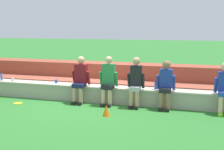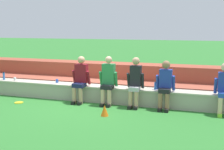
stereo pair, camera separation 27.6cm
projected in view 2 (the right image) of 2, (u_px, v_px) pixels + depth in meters
name	position (u px, v px, depth m)	size (l,w,h in m)	color
ground_plane	(90.00, 103.00, 8.59)	(80.00, 80.00, 0.00)	#2D752D
stone_seating_wall	(92.00, 93.00, 8.76)	(8.45, 0.49, 0.48)	#A8A08E
brick_bleachers	(106.00, 80.00, 9.94)	(10.27, 1.59, 0.98)	#A7513C
person_left_of_center	(80.00, 78.00, 8.55)	(0.55, 0.58, 1.37)	tan
person_center	(108.00, 80.00, 8.26)	(0.54, 0.49, 1.40)	#DBAD89
person_right_of_center	(135.00, 81.00, 8.03)	(0.48, 0.51, 1.39)	tan
person_far_right	(165.00, 84.00, 7.81)	(0.51, 0.54, 1.33)	#996B4C
water_bottle_near_left	(4.00, 76.00, 9.61)	(0.06, 0.06, 0.26)	blue
water_bottle_center_gap	(155.00, 86.00, 8.12)	(0.07, 0.07, 0.22)	blue
plastic_cup_left_end	(57.00, 81.00, 9.11)	(0.08, 0.08, 0.11)	blue
plastic_cup_middle	(15.00, 79.00, 9.48)	(0.08, 0.08, 0.10)	white
frisbee	(19.00, 103.00, 8.57)	(0.26, 0.26, 0.02)	yellow
sports_cone	(105.00, 110.00, 7.30)	(0.20, 0.20, 0.28)	orange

